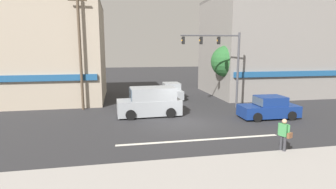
% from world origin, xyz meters
% --- Properties ---
extents(ground_plane, '(120.00, 120.00, 0.00)m').
position_xyz_m(ground_plane, '(0.00, 0.00, 0.00)').
color(ground_plane, '#2B2B2D').
extents(lane_marking_stripe, '(9.00, 0.24, 0.01)m').
position_xyz_m(lane_marking_stripe, '(0.00, -3.50, 0.00)').
color(lane_marking_stripe, silver).
rests_on(lane_marking_stripe, ground).
extents(sidewalk_curb, '(40.00, 5.00, 0.16)m').
position_xyz_m(sidewalk_curb, '(0.00, -8.50, 0.08)').
color(sidewalk_curb, '#9E9993').
rests_on(sidewalk_curb, ground).
extents(building_left_block, '(12.35, 9.24, 9.23)m').
position_xyz_m(building_left_block, '(-11.78, 10.38, 4.61)').
color(building_left_block, tan).
rests_on(building_left_block, ground).
extents(building_right_corner, '(11.82, 9.76, 10.38)m').
position_xyz_m(building_right_corner, '(11.61, 10.36, 5.19)').
color(building_right_corner, gray).
rests_on(building_right_corner, ground).
extents(street_tree, '(3.02, 3.02, 5.25)m').
position_xyz_m(street_tree, '(6.04, 7.30, 3.71)').
color(street_tree, '#4C3823').
rests_on(street_tree, ground).
extents(utility_pole_near_left, '(1.40, 0.22, 8.96)m').
position_xyz_m(utility_pole_near_left, '(-7.11, 5.46, 4.63)').
color(utility_pole_near_left, brown).
rests_on(utility_pole_near_left, ground).
extents(utility_pole_far_right, '(1.40, 0.22, 8.30)m').
position_xyz_m(utility_pole_far_right, '(8.90, 7.19, 4.30)').
color(utility_pole_far_right, brown).
rests_on(utility_pole_far_right, ground).
extents(traffic_light_mast, '(4.87, 0.72, 6.20)m').
position_xyz_m(traffic_light_mast, '(4.22, 3.92, 4.30)').
color(traffic_light_mast, '#47474C').
rests_on(traffic_light_mast, ground).
extents(van_approaching_near, '(4.67, 2.17, 2.11)m').
position_xyz_m(van_approaching_near, '(-1.98, 2.33, 1.01)').
color(van_approaching_near, '#999EA3').
rests_on(van_approaching_near, ground).
extents(sedan_waiting_far, '(1.93, 4.12, 1.58)m').
position_xyz_m(sedan_waiting_far, '(1.00, 9.10, 0.71)').
color(sedan_waiting_far, '#999EA3').
rests_on(sedan_waiting_far, ground).
extents(sedan_crossing_leftbound, '(4.14, 1.97, 1.58)m').
position_xyz_m(sedan_crossing_leftbound, '(6.20, 0.04, 0.71)').
color(sedan_crossing_leftbound, navy).
rests_on(sedan_crossing_leftbound, ground).
extents(pedestrian_foreground_with_bag, '(0.43, 0.68, 1.67)m').
position_xyz_m(pedestrian_foreground_with_bag, '(3.17, -6.06, 0.95)').
color(pedestrian_foreground_with_bag, '#333338').
rests_on(pedestrian_foreground_with_bag, ground).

